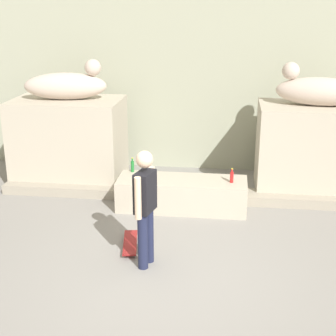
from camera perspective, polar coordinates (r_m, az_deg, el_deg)
ground_plane at (r=6.74m, az=-0.51°, el=-12.83°), size 40.00×40.00×0.00m
facade_wall at (r=10.74m, az=3.23°, el=18.02°), size 10.23×0.60×6.80m
pedestal_left at (r=10.17m, az=-11.34°, el=3.08°), size 2.14×1.34×1.69m
pedestal_right at (r=9.79m, az=16.53°, el=2.05°), size 2.14×1.34×1.69m
statue_reclining_left at (r=9.92m, az=-11.55°, el=9.37°), size 1.66×0.79×0.78m
statue_reclining_right at (r=9.54m, az=16.94°, el=8.58°), size 1.66×0.78×0.78m
ledge_block at (r=8.79m, az=1.62°, el=-3.01°), size 2.27×0.77×0.55m
skater at (r=6.70m, az=-2.64°, el=-4.17°), size 0.28×0.53×1.67m
skateboard at (r=7.56m, az=-4.38°, el=-8.59°), size 0.33×0.82×0.08m
bottle_red at (r=8.58m, az=7.36°, el=-1.01°), size 0.06×0.06×0.26m
bottle_green at (r=9.07m, az=-4.12°, el=0.23°), size 0.06×0.06×0.27m
stair_step at (r=9.28m, az=1.90°, el=-3.02°), size 6.96×0.50×0.18m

